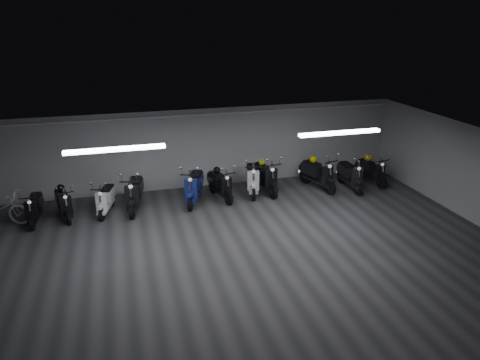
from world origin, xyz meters
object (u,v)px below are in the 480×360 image
object	(u,v)px
scooter_1	(63,199)
scooter_2	(105,195)
scooter_0	(34,203)
helmet_2	(313,159)
scooter_6	(252,174)
scooter_8	(318,169)
scooter_9	(351,171)
helmet_0	(217,170)
scooter_10	(372,167)
helmet_3	(368,157)
scooter_3	(134,188)
helmet_4	(60,188)
scooter_5	(220,180)
helmet_1	(262,162)
scooter_4	(194,181)
scooter_7	(265,172)

from	to	relation	value
scooter_1	scooter_2	size ratio (longest dim) A/B	1.00
scooter_0	helmet_2	size ratio (longest dim) A/B	6.35
scooter_6	helmet_2	bearing A→B (deg)	14.23
scooter_2	helmet_2	size ratio (longest dim) A/B	6.42
scooter_0	scooter_8	xyz separation A→B (m)	(9.20, 0.28, 0.11)
scooter_0	scooter_9	xyz separation A→B (m)	(10.29, -0.06, 0.07)
scooter_0	helmet_0	world-z (taller)	scooter_0
scooter_9	scooter_10	xyz separation A→B (m)	(0.99, 0.27, -0.04)
helmet_0	helmet_3	xyz separation A→B (m)	(5.61, -0.08, -0.01)
scooter_3	helmet_0	size ratio (longest dim) A/B	8.41
scooter_6	scooter_9	world-z (taller)	scooter_6
scooter_6	helmet_4	world-z (taller)	scooter_6
helmet_0	scooter_6	bearing A→B (deg)	-2.21
scooter_5	scooter_6	xyz separation A→B (m)	(1.17, 0.19, 0.06)
helmet_1	helmet_3	distance (m)	3.98
scooter_3	scooter_10	world-z (taller)	scooter_3
scooter_3	helmet_2	distance (m)	6.24
scooter_2	helmet_4	size ratio (longest dim) A/B	6.91
scooter_3	helmet_0	bearing A→B (deg)	19.69
scooter_1	scooter_3	size ratio (longest dim) A/B	0.84
helmet_0	scooter_5	bearing A→B (deg)	-76.95
scooter_5	scooter_3	bearing A→B (deg)	170.29
scooter_0	helmet_3	xyz separation A→B (m)	(11.24, 0.44, 0.32)
scooter_2	scooter_9	world-z (taller)	scooter_9
helmet_4	helmet_0	bearing A→B (deg)	2.40
scooter_3	scooter_4	distance (m)	1.90
helmet_1	scooter_10	bearing A→B (deg)	-7.49
scooter_10	scooter_4	bearing A→B (deg)	168.58
helmet_3	scooter_10	bearing A→B (deg)	-78.69
scooter_3	helmet_3	size ratio (longest dim) A/B	7.30
scooter_4	scooter_8	xyz separation A→B (m)	(4.40, 0.06, -0.01)
scooter_8	scooter_10	distance (m)	2.09
scooter_1	scooter_8	world-z (taller)	scooter_8
scooter_6	scooter_8	bearing A→B (deg)	7.88
helmet_4	scooter_0	bearing A→B (deg)	-156.95
helmet_1	scooter_4	bearing A→B (deg)	-168.20
scooter_3	helmet_3	world-z (taller)	scooter_3
scooter_2	helmet_3	bearing A→B (deg)	16.73
scooter_5	scooter_6	size ratio (longest dim) A/B	0.92
scooter_4	scooter_6	world-z (taller)	scooter_4
scooter_4	helmet_2	size ratio (longest dim) A/B	7.60
scooter_0	scooter_7	xyz separation A→B (m)	(7.30, 0.46, 0.12)
scooter_4	helmet_3	world-z (taller)	scooter_4
helmet_0	helmet_3	distance (m)	5.61
scooter_1	scooter_6	bearing A→B (deg)	-11.38
helmet_3	scooter_4	bearing A→B (deg)	-178.00
scooter_6	helmet_2	size ratio (longest dim) A/B	7.47
scooter_1	helmet_3	bearing A→B (deg)	-13.07
helmet_0	scooter_8	bearing A→B (deg)	-3.94
scooter_2	scooter_8	size ratio (longest dim) A/B	0.85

